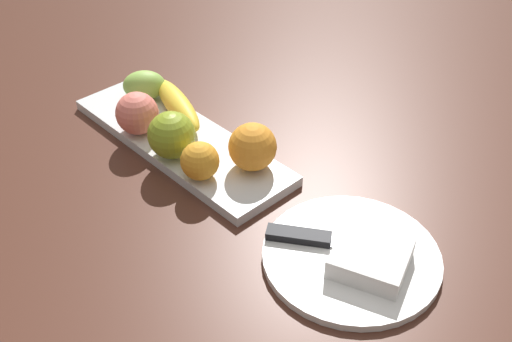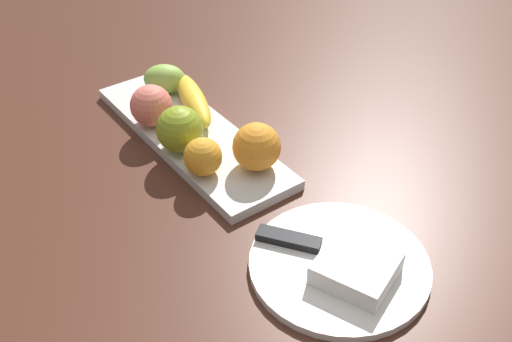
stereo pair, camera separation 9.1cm
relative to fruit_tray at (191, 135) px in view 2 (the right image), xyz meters
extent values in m
plane|color=#4B281D|center=(-0.04, 0.03, -0.01)|extent=(2.40, 2.40, 0.00)
cube|color=silver|center=(0.00, 0.00, 0.00)|extent=(0.44, 0.14, 0.02)
sphere|color=olive|center=(0.04, -0.04, 0.05)|extent=(0.08, 0.08, 0.08)
ellipsoid|color=yellow|center=(-0.06, 0.04, 0.03)|extent=(0.18, 0.09, 0.04)
sphere|color=orange|center=(0.15, 0.03, 0.05)|extent=(0.08, 0.08, 0.08)
sphere|color=orange|center=(0.11, -0.04, 0.04)|extent=(0.06, 0.06, 0.06)
sphere|color=#E87466|center=(-0.06, -0.04, 0.04)|extent=(0.07, 0.07, 0.07)
ellipsoid|color=#8EBD4D|center=(-0.14, 0.03, 0.04)|extent=(0.09, 0.10, 0.05)
cylinder|color=white|center=(0.37, 0.00, 0.00)|extent=(0.24, 0.24, 0.01)
cube|color=white|center=(0.40, 0.00, 0.02)|extent=(0.12, 0.12, 0.03)
cube|color=silver|center=(0.35, 0.00, 0.00)|extent=(0.13, 0.10, 0.00)
cube|color=black|center=(0.30, -0.03, 0.01)|extent=(0.09, 0.07, 0.01)
camera|label=1|loc=(0.71, -0.50, 0.60)|focal=43.03mm
camera|label=2|loc=(0.76, -0.43, 0.60)|focal=43.03mm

